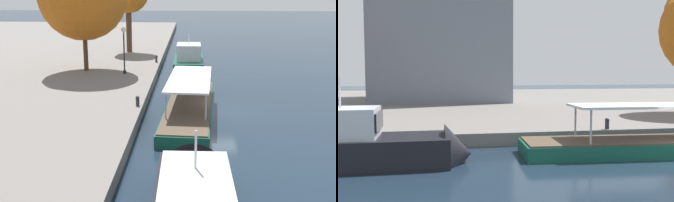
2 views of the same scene
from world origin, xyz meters
TOP-DOWN VIEW (x-y plane):
  - ground_plane at (0.00, 0.00)m, footprint 220.00×220.00m
  - tour_boat_1 at (0.44, 1.98)m, footprint 14.71×3.70m
  - motor_yacht_2 at (16.28, 2.26)m, footprint 8.02×3.04m
  - mooring_bollard_0 at (-1.57, 5.45)m, footprint 0.26×0.26m
  - mooring_bollard_1 at (14.69, 5.52)m, footprint 0.25×0.25m
  - lamp_post at (8.77, 7.86)m, footprint 0.43×0.43m

SIDE VIEW (x-z plane):
  - ground_plane at x=0.00m, z-range 0.00..0.00m
  - tour_boat_1 at x=0.44m, z-range -1.64..2.10m
  - motor_yacht_2 at x=16.28m, z-range -1.64..3.07m
  - mooring_bollard_0 at x=-1.57m, z-range 0.80..1.47m
  - mooring_bollard_1 at x=14.69m, z-range 0.80..1.52m
  - lamp_post at x=8.77m, z-range 1.39..5.47m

